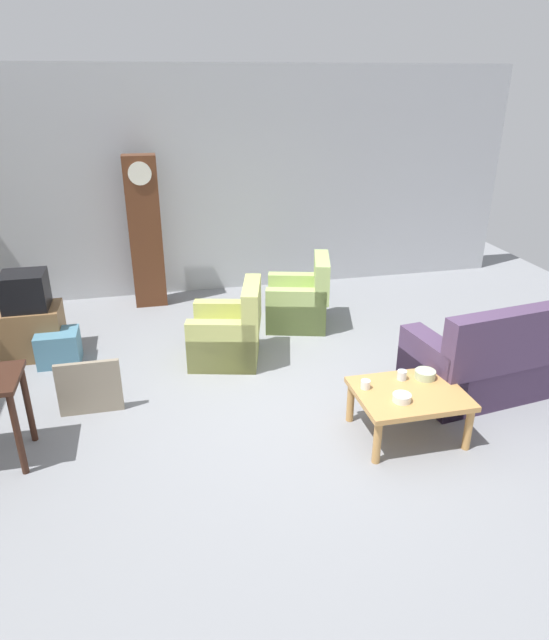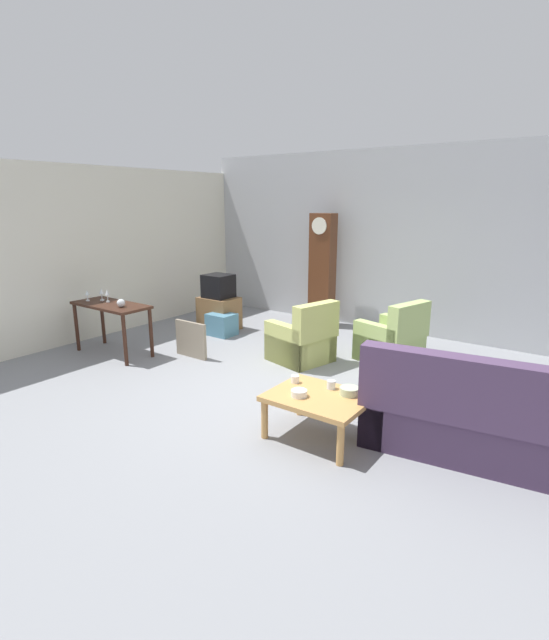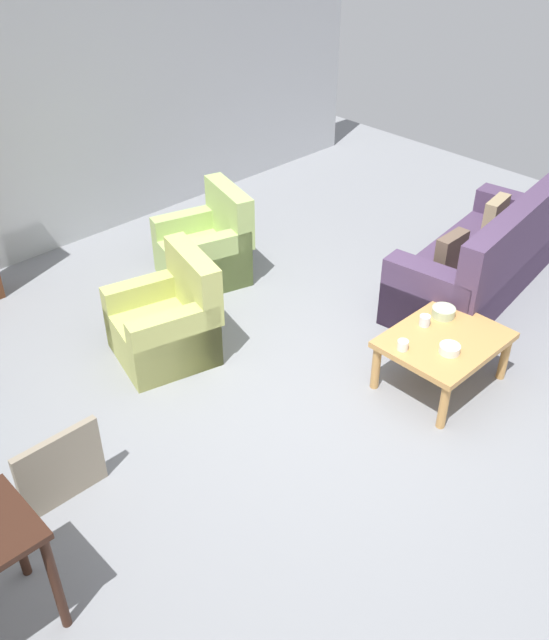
# 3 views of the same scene
# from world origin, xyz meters

# --- Properties ---
(ground_plane) EXTENTS (10.40, 10.40, 0.00)m
(ground_plane) POSITION_xyz_m (0.00, 0.00, 0.00)
(ground_plane) COLOR gray
(garage_door_wall) EXTENTS (8.40, 0.16, 3.20)m
(garage_door_wall) POSITION_xyz_m (0.00, 3.60, 1.60)
(garage_door_wall) COLOR #ADAFB5
(garage_door_wall) RESTS_ON ground_plane
(couch_floral) EXTENTS (2.20, 1.15, 1.04)m
(couch_floral) POSITION_xyz_m (2.21, -0.15, 0.35)
(couch_floral) COLOR #4C3856
(couch_floral) RESTS_ON ground_plane
(armchair_olive_near) EXTENTS (0.95, 0.93, 0.92)m
(armchair_olive_near) POSITION_xyz_m (-0.55, 1.14, 0.31)
(armchair_olive_near) COLOR #B7BC66
(armchair_olive_near) RESTS_ON ground_plane
(armchair_olive_far) EXTENTS (0.96, 0.94, 0.92)m
(armchair_olive_far) POSITION_xyz_m (0.51, 1.92, 0.31)
(armchair_olive_far) COLOR #A7C16E
(armchair_olive_far) RESTS_ON ground_plane
(coffee_table_wood) EXTENTS (0.96, 0.76, 0.45)m
(coffee_table_wood) POSITION_xyz_m (0.81, -0.70, 0.39)
(coffee_table_wood) COLOR tan
(coffee_table_wood) RESTS_ON ground_plane
(framed_picture_leaning) EXTENTS (0.60, 0.05, 0.55)m
(framed_picture_leaning) POSITION_xyz_m (-2.02, 0.32, 0.28)
(framed_picture_leaning) COLOR gray
(framed_picture_leaning) RESTS_ON ground_plane
(cup_white_porcelain) EXTENTS (0.09, 0.09, 0.08)m
(cup_white_porcelain) POSITION_xyz_m (0.44, -0.56, 0.49)
(cup_white_porcelain) COLOR white
(cup_white_porcelain) RESTS_ON coffee_table_wood
(cup_blue_rimmed) EXTENTS (0.09, 0.09, 0.09)m
(cup_blue_rimmed) POSITION_xyz_m (0.83, -0.48, 0.50)
(cup_blue_rimmed) COLOR silver
(cup_blue_rimmed) RESTS_ON coffee_table_wood
(bowl_white_stacked) EXTENTS (0.16, 0.16, 0.07)m
(bowl_white_stacked) POSITION_xyz_m (0.66, -0.83, 0.49)
(bowl_white_stacked) COLOR white
(bowl_white_stacked) RESTS_ON coffee_table_wood
(bowl_shallow_green) EXTENTS (0.19, 0.19, 0.08)m
(bowl_shallow_green) POSITION_xyz_m (1.05, -0.51, 0.49)
(bowl_shallow_green) COLOR #B2C69E
(bowl_shallow_green) RESTS_ON coffee_table_wood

